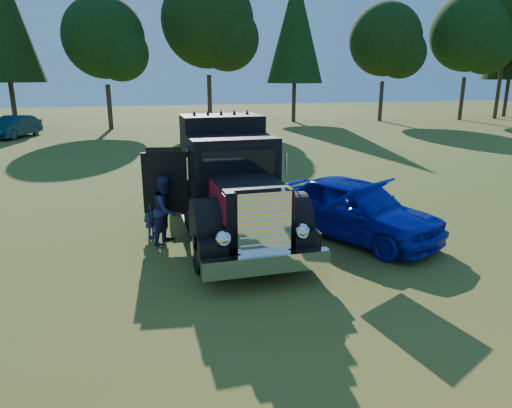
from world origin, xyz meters
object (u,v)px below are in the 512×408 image
object	(u,v)px
spectator_far	(166,210)
diamond_t_truck	(229,187)
hotrod_coupe	(355,208)
distant_teal_car	(14,127)
spectator_near	(151,207)

from	to	relation	value
spectator_far	diamond_t_truck	bearing A→B (deg)	-48.94
hotrod_coupe	distant_teal_car	bearing A→B (deg)	117.92
hotrod_coupe	distant_teal_car	size ratio (longest dim) A/B	1.10
diamond_t_truck	spectator_near	distance (m)	2.03
hotrod_coupe	distant_teal_car	distance (m)	27.43
distant_teal_car	spectator_far	bearing A→B (deg)	-49.98
distant_teal_car	spectator_near	bearing A→B (deg)	-50.31
hotrod_coupe	spectator_far	xyz separation A→B (m)	(-4.61, 0.86, 0.07)
spectator_near	spectator_far	distance (m)	0.63
diamond_t_truck	distant_teal_car	world-z (taller)	diamond_t_truck
spectator_near	distant_teal_car	world-z (taller)	spectator_near
hotrod_coupe	spectator_far	world-z (taller)	hotrod_coupe
spectator_near	distant_teal_car	bearing A→B (deg)	36.96
hotrod_coupe	spectator_far	bearing A→B (deg)	169.45
diamond_t_truck	hotrod_coupe	world-z (taller)	diamond_t_truck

